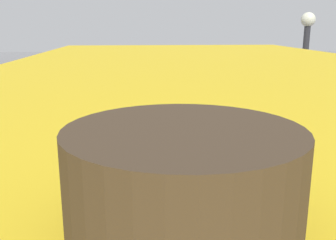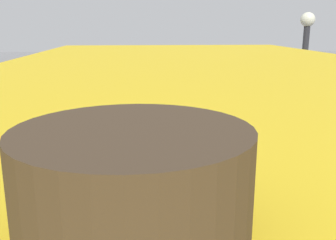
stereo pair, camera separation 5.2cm
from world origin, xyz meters
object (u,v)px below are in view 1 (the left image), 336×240
Objects in this scene: pedestrian_white_side at (221,97)px; street_lamp at (302,88)px; cargo_van_parked_right at (31,122)px; hand_dolly_boxes at (154,129)px; pedestrian_black_side at (143,102)px; shopping_cart_vendor at (181,132)px; pedestrian_pink_side at (164,90)px; pedestrian_far_side at (152,97)px.

street_lamp reaches higher than pedestrian_white_side.
pedestrian_white_side is at bearing -168.39° from cargo_van_parked_right.
pedestrian_black_side is (0.30, 0.62, 0.93)m from hand_dolly_boxes.
shopping_cart_vendor is 1.83m from pedestrian_pink_side.
pedestrian_pink_side is at bearing -108.03° from pedestrian_black_side.
pedestrian_pink_side is 1.00× the size of pedestrian_white_side.
pedestrian_white_side is 2.01m from pedestrian_far_side.
hand_dolly_boxes is 0.34× the size of street_lamp.
cargo_van_parked_right is 1.40× the size of street_lamp.
shopping_cart_vendor is 4.29m from street_lamp.
cargo_van_parked_right is 2.52× the size of pedestrian_black_side.
street_lamp is (-3.00, 3.29, 1.71)m from hand_dolly_boxes.
cargo_van_parked_right is at bearing 18.47° from hand_dolly_boxes.
pedestrian_far_side is at bearing 71.22° from pedestrian_pink_side.
pedestrian_white_side is 3.53m from street_lamp.
hand_dolly_boxes is at bearing -5.47° from shopping_cart_vendor.
hand_dolly_boxes is at bearing -115.75° from pedestrian_black_side.
shopping_cart_vendor is 0.81m from hand_dolly_boxes.
pedestrian_far_side is at bearing -83.19° from hand_dolly_boxes.
cargo_van_parked_right is 3.45m from pedestrian_far_side.
pedestrian_white_side is 0.56× the size of street_lamp.
pedestrian_black_side is at bearing 71.97° from pedestrian_pink_side.
pedestrian_white_side and pedestrian_far_side have the same top height.
pedestrian_far_side is at bearing -107.05° from pedestrian_black_side.
pedestrian_far_side is (2.00, -0.26, -0.01)m from pedestrian_white_side.
pedestrian_pink_side and pedestrian_black_side have the same top height.
pedestrian_white_side is (-5.16, -1.06, 0.41)m from cargo_van_parked_right.
hand_dolly_boxes is at bearing -47.60° from street_lamp.
pedestrian_black_side is at bearing -171.22° from cargo_van_parked_right.
hand_dolly_boxes is 1.16m from pedestrian_black_side.
pedestrian_white_side is (-1.16, -0.07, 1.02)m from shopping_cart_vendor.
pedestrian_black_side is (-2.90, -0.45, 0.41)m from cargo_van_parked_right.
cargo_van_parked_right is 2.52× the size of pedestrian_white_side.
cargo_van_parked_right is 4.12× the size of hand_dolly_boxes.
shopping_cart_vendor is 0.49× the size of pedestrian_pink_side.
street_lamp is (-6.20, 2.22, 1.19)m from cargo_van_parked_right.
cargo_van_parked_right is 5.19× the size of shopping_cart_vendor.
shopping_cart_vendor is 0.27× the size of street_lamp.
hand_dolly_boxes is 2.17m from pedestrian_white_side.
street_lamp is at bearing 132.40° from hand_dolly_boxes.
pedestrian_black_side and pedestrian_far_side have the same top height.
pedestrian_black_side reaches higher than shopping_cart_vendor.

